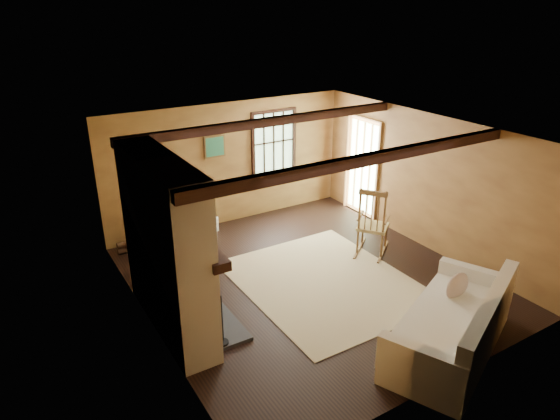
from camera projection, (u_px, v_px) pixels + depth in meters
ground at (307, 280)px, 8.00m from camera, size 5.50×5.50×0.00m
room_envelope at (312, 177)px, 7.67m from camera, size 5.02×5.52×2.44m
fireplace at (168, 253)px, 6.50m from camera, size 1.02×2.30×2.40m
rug at (325, 282)px, 7.94m from camera, size 2.50×3.00×0.01m
rocking_chair at (372, 225)px, 8.69m from camera, size 0.99×0.91×1.23m
sofa at (455, 329)px, 6.27m from camera, size 2.49×1.84×0.92m
firewood_pile at (135, 245)px, 8.90m from camera, size 0.61×0.11×0.22m
laundry_basket at (202, 226)px, 9.56m from camera, size 0.61×0.55×0.30m
basket_pillow at (202, 213)px, 9.46m from camera, size 0.46×0.38×0.22m
armchair at (177, 233)px, 8.70m from camera, size 1.11×1.09×0.79m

